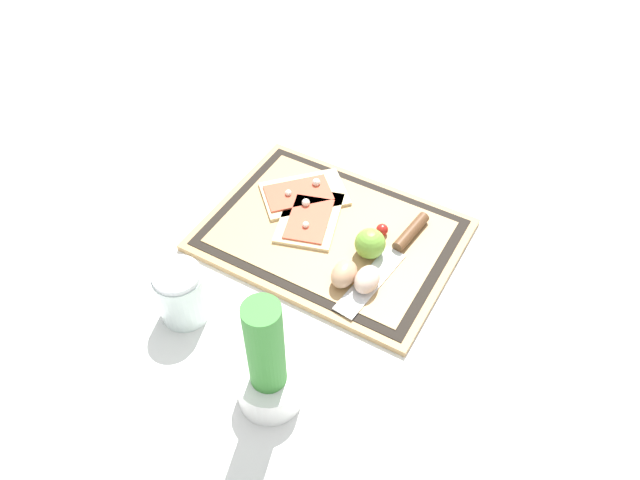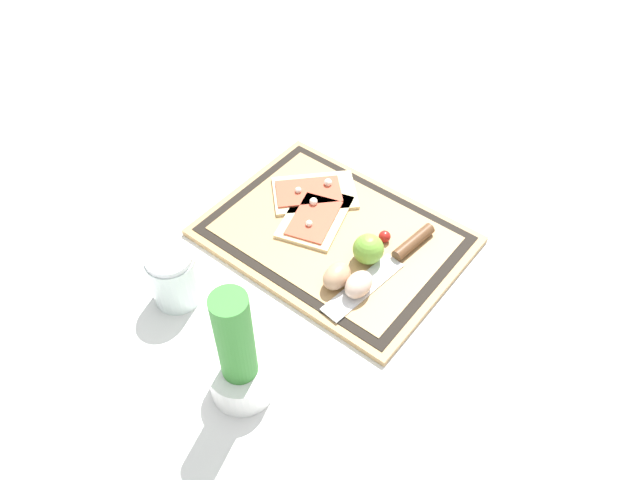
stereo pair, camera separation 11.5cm
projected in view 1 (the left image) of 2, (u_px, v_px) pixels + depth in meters
ground_plane at (331, 237)px, 1.20m from camera, size 6.00×6.00×0.00m
cutting_board at (331, 234)px, 1.19m from camera, size 0.47×0.35×0.02m
pizza_slice_near at (303, 193)px, 1.25m from camera, size 0.19×0.19×0.02m
pizza_slice_far at (309, 218)px, 1.21m from camera, size 0.15×0.18×0.02m
knife at (399, 246)px, 1.15m from camera, size 0.06×0.28×0.02m
egg_brown at (344, 274)px, 1.09m from camera, size 0.04×0.06×0.04m
egg_pink at (367, 279)px, 1.08m from camera, size 0.04×0.06×0.04m
lime at (370, 244)px, 1.13m from camera, size 0.06×0.06×0.06m
cherry_tomato_red at (382, 230)px, 1.18m from camera, size 0.02×0.02×0.02m
herb_pot at (268, 370)px, 0.91m from camera, size 0.10×0.10×0.23m
sauce_jar at (182, 296)px, 1.04m from camera, size 0.08×0.08×0.11m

